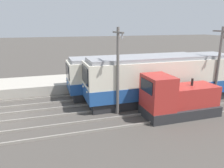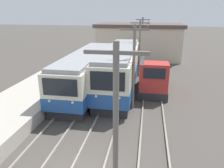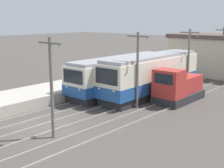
% 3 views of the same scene
% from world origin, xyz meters
% --- Properties ---
extents(ground_plane, '(200.00, 200.00, 0.00)m').
position_xyz_m(ground_plane, '(0.00, 0.00, 0.00)').
color(ground_plane, '#47423D').
extents(track_left, '(1.54, 60.00, 0.14)m').
position_xyz_m(track_left, '(-2.60, 0.00, 0.07)').
color(track_left, gray).
rests_on(track_left, ground).
extents(track_center, '(1.54, 60.00, 0.14)m').
position_xyz_m(track_center, '(0.20, 0.00, 0.07)').
color(track_center, gray).
rests_on(track_center, ground).
extents(track_right, '(1.54, 60.00, 0.14)m').
position_xyz_m(track_right, '(3.20, 0.00, 0.07)').
color(track_right, gray).
rests_on(track_right, ground).
extents(commuter_train_left, '(2.84, 12.54, 3.48)m').
position_xyz_m(commuter_train_left, '(-2.60, 10.87, 1.63)').
color(commuter_train_left, '#28282B').
rests_on(commuter_train_left, ground).
extents(commuter_train_center, '(2.84, 12.70, 3.81)m').
position_xyz_m(commuter_train_center, '(0.20, 11.92, 1.76)').
color(commuter_train_center, '#28282B').
rests_on(commuter_train_center, ground).
extents(shunting_locomotive, '(2.40, 5.35, 3.00)m').
position_xyz_m(shunting_locomotive, '(3.20, 11.49, 1.21)').
color(shunting_locomotive, '#28282B').
rests_on(shunting_locomotive, ground).
extents(catenary_mast_near, '(2.00, 0.20, 6.09)m').
position_xyz_m(catenary_mast_near, '(1.71, -0.85, 3.35)').
color(catenary_mast_near, slate).
rests_on(catenary_mast_near, ground).
extents(catenary_mast_mid, '(2.00, 0.20, 6.09)m').
position_xyz_m(catenary_mast_mid, '(1.71, 7.65, 3.35)').
color(catenary_mast_mid, slate).
rests_on(catenary_mast_mid, ground).
extents(catenary_mast_far, '(2.00, 0.20, 6.09)m').
position_xyz_m(catenary_mast_far, '(1.71, 16.15, 3.35)').
color(catenary_mast_far, slate).
rests_on(catenary_mast_far, ground).
extents(catenary_mast_distant, '(2.00, 0.20, 6.09)m').
position_xyz_m(catenary_mast_distant, '(1.71, 24.64, 3.35)').
color(catenary_mast_distant, slate).
rests_on(catenary_mast_distant, ground).
extents(station_building, '(12.60, 6.30, 5.13)m').
position_xyz_m(station_building, '(1.20, 26.00, 2.59)').
color(station_building, beige).
rests_on(station_building, ground).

